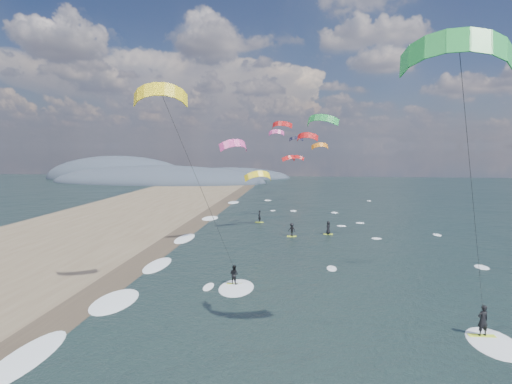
# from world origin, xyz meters

# --- Properties ---
(ground) EXTENTS (260.00, 260.00, 0.00)m
(ground) POSITION_xyz_m (0.00, 0.00, 0.00)
(ground) COLOR black
(ground) RESTS_ON ground
(wet_sand_strip) EXTENTS (3.00, 240.00, 0.00)m
(wet_sand_strip) POSITION_xyz_m (-12.00, 10.00, 0.00)
(wet_sand_strip) COLOR #382D23
(wet_sand_strip) RESTS_ON ground
(coastal_hills) EXTENTS (80.00, 41.00, 15.00)m
(coastal_hills) POSITION_xyz_m (-44.84, 107.86, 0.00)
(coastal_hills) COLOR #3D4756
(coastal_hills) RESTS_ON ground
(kitesurfer_near_a) EXTENTS (7.92, 8.77, 15.67)m
(kitesurfer_near_a) POSITION_xyz_m (9.49, -1.84, 11.96)
(kitesurfer_near_a) COLOR #CFF32A
(kitesurfer_near_a) RESTS_ON ground
(kitesurfer_near_b) EXTENTS (6.85, 8.46, 14.95)m
(kitesurfer_near_b) POSITION_xyz_m (-4.77, 6.37, 9.34)
(kitesurfer_near_b) COLOR #CFF32A
(kitesurfer_near_b) RESTS_ON ground
(far_kitesurfers) EXTENTS (10.21, 9.73, 1.69)m
(far_kitesurfers) POSITION_xyz_m (1.72, 31.05, 0.81)
(far_kitesurfers) COLOR #CFF32A
(far_kitesurfers) RESTS_ON ground
(bg_kite_field) EXTENTS (12.96, 70.27, 8.50)m
(bg_kite_field) POSITION_xyz_m (0.53, 54.32, 11.25)
(bg_kite_field) COLOR black
(bg_kite_field) RESTS_ON ground
(shoreline_surf) EXTENTS (2.40, 79.40, 0.11)m
(shoreline_surf) POSITION_xyz_m (-10.80, 14.75, 0.00)
(shoreline_surf) COLOR white
(shoreline_surf) RESTS_ON ground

